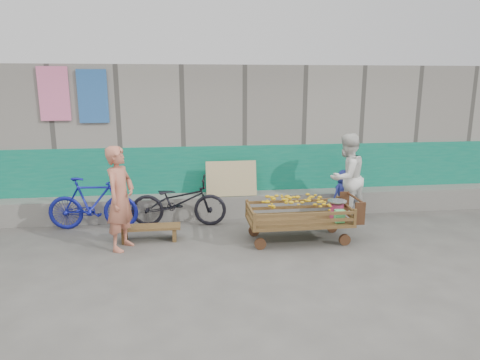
{
  "coord_description": "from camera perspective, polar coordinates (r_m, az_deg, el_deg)",
  "views": [
    {
      "loc": [
        -0.61,
        -5.98,
        2.65
      ],
      "look_at": [
        0.34,
        1.2,
        1.0
      ],
      "focal_mm": 32.0,
      "sensor_mm": 36.0,
      "label": 1
    }
  ],
  "objects": [
    {
      "name": "bench",
      "position": [
        7.52,
        -11.98,
        -6.52
      ],
      "size": [
        1.05,
        0.32,
        0.26
      ],
      "color": "#4E381B",
      "rests_on": "ground"
    },
    {
      "name": "bicycle_dark",
      "position": [
        8.13,
        -8.18,
        -2.87
      ],
      "size": [
        1.83,
        0.78,
        0.94
      ],
      "primitive_type": "imported",
      "rotation": [
        0.0,
        0.0,
        1.48
      ],
      "color": "black",
      "rests_on": "ground"
    },
    {
      "name": "bicycle_blue",
      "position": [
        8.3,
        -19.03,
        -2.97
      ],
      "size": [
        1.67,
        0.59,
        0.98
      ],
      "primitive_type": "imported",
      "rotation": [
        0.0,
        0.0,
        1.49
      ],
      "color": "navy",
      "rests_on": "ground"
    },
    {
      "name": "child",
      "position": [
        8.71,
        13.65,
        -1.87
      ],
      "size": [
        0.55,
        0.43,
        0.99
      ],
      "primitive_type": "imported",
      "rotation": [
        0.0,
        0.0,
        3.42
      ],
      "color": "#293195",
      "rests_on": "ground"
    },
    {
      "name": "woman",
      "position": [
        8.54,
        14.0,
        0.32
      ],
      "size": [
        1.04,
        0.98,
        1.71
      ],
      "primitive_type": "imported",
      "rotation": [
        0.0,
        0.0,
        3.67
      ],
      "color": "white",
      "rests_on": "ground"
    },
    {
      "name": "banana_cart",
      "position": [
        7.32,
        7.61,
        -4.02
      ],
      "size": [
        1.88,
        0.86,
        0.8
      ],
      "color": "#4E381B",
      "rests_on": "ground"
    },
    {
      "name": "building_wall",
      "position": [
        10.12,
        -4.04,
        6.07
      ],
      "size": [
        12.0,
        3.5,
        3.0
      ],
      "color": "gray",
      "rests_on": "ground"
    },
    {
      "name": "vendor_man",
      "position": [
        7.09,
        -15.66,
        -2.38
      ],
      "size": [
        0.61,
        0.73,
        1.69
      ],
      "primitive_type": "imported",
      "rotation": [
        0.0,
        0.0,
        1.18
      ],
      "color": "#C06D53",
      "rests_on": "ground"
    },
    {
      "name": "ground",
      "position": [
        6.57,
        -1.59,
        -10.96
      ],
      "size": [
        80.0,
        80.0,
        0.0
      ],
      "primitive_type": "plane",
      "color": "#4C4B45",
      "rests_on": "ground"
    }
  ]
}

